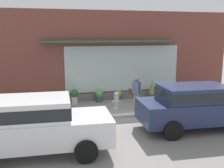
{
  "coord_description": "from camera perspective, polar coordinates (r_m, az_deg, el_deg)",
  "views": [
    {
      "loc": [
        -3.06,
        -10.39,
        3.49
      ],
      "look_at": [
        -0.27,
        1.2,
        1.19
      ],
      "focal_mm": 41.46,
      "sensor_mm": 36.0,
      "label": 1
    }
  ],
  "objects": [
    {
      "name": "fire_hydrant",
      "position": [
        12.2,
        0.97,
        -3.7
      ],
      "size": [
        0.4,
        0.37,
        0.84
      ],
      "color": "#B2B2B7",
      "rests_on": "ground_plane"
    },
    {
      "name": "storefront",
      "position": [
        13.96,
        -0.8,
        6.11
      ],
      "size": [
        14.0,
        0.81,
        4.71
      ],
      "color": "brown",
      "rests_on": "ground_plane"
    },
    {
      "name": "potted_plant_doorstep",
      "position": [
        13.32,
        -21.02,
        -3.74
      ],
      "size": [
        0.45,
        0.45,
        0.58
      ],
      "color": "#9E6042",
      "rests_on": "ground_plane"
    },
    {
      "name": "potted_plant_window_center",
      "position": [
        13.97,
        1.52,
        -2.42
      ],
      "size": [
        0.34,
        0.34,
        0.5
      ],
      "color": "#4C4C51",
      "rests_on": "ground_plane"
    },
    {
      "name": "potted_plant_window_left",
      "position": [
        14.35,
        8.87,
        -1.13
      ],
      "size": [
        0.42,
        0.42,
        1.09
      ],
      "color": "#4C4C51",
      "rests_on": "ground_plane"
    },
    {
      "name": "potted_plant_low_front",
      "position": [
        14.98,
        13.62,
        -1.85
      ],
      "size": [
        0.29,
        0.29,
        0.5
      ],
      "color": "#B7B2A3",
      "rests_on": "ground_plane"
    },
    {
      "name": "potted_plant_trailing_edge",
      "position": [
        13.52,
        -2.85,
        -2.45
      ],
      "size": [
        0.41,
        0.41,
        0.66
      ],
      "color": "#33473D",
      "rests_on": "ground_plane"
    },
    {
      "name": "parked_car_white",
      "position": [
        7.94,
        -17.13,
        -8.19
      ],
      "size": [
        4.49,
        2.05,
        1.69
      ],
      "rotation": [
        0.0,
        0.0,
        -0.03
      ],
      "color": "white",
      "rests_on": "ground_plane"
    },
    {
      "name": "potted_plant_corner_tall",
      "position": [
        13.33,
        -12.43,
        -3.1
      ],
      "size": [
        0.29,
        0.29,
        0.57
      ],
      "color": "#B7B2A3",
      "rests_on": "ground_plane"
    },
    {
      "name": "parked_car_navy",
      "position": [
        10.1,
        18.22,
        -4.26
      ],
      "size": [
        4.52,
        2.09,
        1.65
      ],
      "rotation": [
        0.0,
        0.0,
        -0.04
      ],
      "color": "navy",
      "rests_on": "ground_plane"
    },
    {
      "name": "ground_plane",
      "position": [
        11.38,
        2.74,
        -6.94
      ],
      "size": [
        60.0,
        60.0,
        0.0
      ],
      "primitive_type": "plane",
      "color": "gray"
    },
    {
      "name": "potted_plant_window_right",
      "position": [
        13.11,
        -8.3,
        -2.58
      ],
      "size": [
        0.41,
        0.41,
        0.78
      ],
      "color": "#B7B2A3",
      "rests_on": "ground_plane"
    },
    {
      "name": "pedestrian_with_handbag",
      "position": [
        12.1,
        5.33,
        -1.51
      ],
      "size": [
        0.47,
        0.56,
        1.55
      ],
      "rotation": [
        0.0,
        0.0,
        2.28
      ],
      "color": "#9E9384",
      "rests_on": "ground_plane"
    },
    {
      "name": "curb_strip",
      "position": [
        11.17,
        3.03,
        -6.96
      ],
      "size": [
        14.0,
        0.24,
        0.12
      ],
      "primitive_type": "cube",
      "color": "#B2B2AD",
      "rests_on": "ground_plane"
    }
  ]
}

